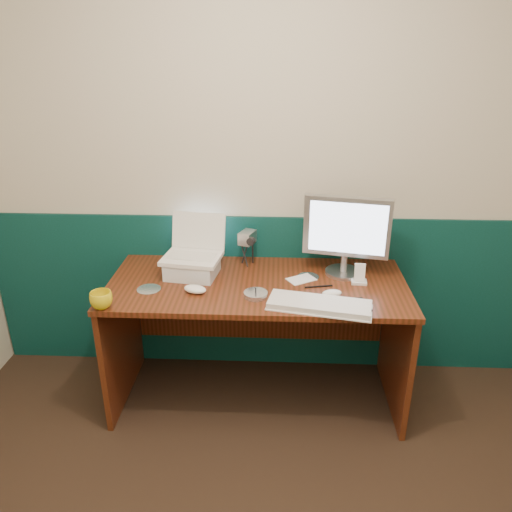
{
  "coord_description": "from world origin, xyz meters",
  "views": [
    {
      "loc": [
        0.02,
        -1.02,
        1.93
      ],
      "look_at": [
        -0.09,
        1.23,
        0.97
      ],
      "focal_mm": 35.0,
      "sensor_mm": 36.0,
      "label": 1
    }
  ],
  "objects_px": {
    "monitor": "(346,235)",
    "laptop": "(191,238)",
    "desk": "(257,342)",
    "keyboard": "(319,305)",
    "camcorder": "(247,250)",
    "mug": "(101,300)"
  },
  "relations": [
    {
      "from": "laptop",
      "to": "monitor",
      "type": "bearing_deg",
      "value": 12.37
    },
    {
      "from": "desk",
      "to": "laptop",
      "type": "distance_m",
      "value": 0.7
    },
    {
      "from": "monitor",
      "to": "camcorder",
      "type": "xyz_separation_m",
      "value": [
        -0.54,
        0.1,
        -0.14
      ]
    },
    {
      "from": "laptop",
      "to": "monitor",
      "type": "relative_size",
      "value": 0.66
    },
    {
      "from": "keyboard",
      "to": "mug",
      "type": "height_order",
      "value": "mug"
    },
    {
      "from": "laptop",
      "to": "keyboard",
      "type": "distance_m",
      "value": 0.78
    },
    {
      "from": "keyboard",
      "to": "camcorder",
      "type": "bearing_deg",
      "value": 138.54
    },
    {
      "from": "camcorder",
      "to": "mug",
      "type": "bearing_deg",
      "value": -118.91
    },
    {
      "from": "keyboard",
      "to": "mug",
      "type": "distance_m",
      "value": 1.05
    },
    {
      "from": "desk",
      "to": "keyboard",
      "type": "distance_m",
      "value": 0.56
    },
    {
      "from": "mug",
      "to": "laptop",
      "type": "bearing_deg",
      "value": 45.68
    },
    {
      "from": "mug",
      "to": "camcorder",
      "type": "distance_m",
      "value": 0.87
    },
    {
      "from": "desk",
      "to": "laptop",
      "type": "relative_size",
      "value": 5.23
    },
    {
      "from": "keyboard",
      "to": "laptop",
      "type": "bearing_deg",
      "value": 164.65
    },
    {
      "from": "keyboard",
      "to": "mug",
      "type": "bearing_deg",
      "value": -165.99
    },
    {
      "from": "laptop",
      "to": "camcorder",
      "type": "distance_m",
      "value": 0.36
    },
    {
      "from": "monitor",
      "to": "keyboard",
      "type": "distance_m",
      "value": 0.48
    },
    {
      "from": "monitor",
      "to": "camcorder",
      "type": "distance_m",
      "value": 0.57
    },
    {
      "from": "laptop",
      "to": "mug",
      "type": "height_order",
      "value": "laptop"
    },
    {
      "from": "monitor",
      "to": "laptop",
      "type": "bearing_deg",
      "value": -164.47
    },
    {
      "from": "monitor",
      "to": "keyboard",
      "type": "bearing_deg",
      "value": -100.36
    },
    {
      "from": "monitor",
      "to": "mug",
      "type": "height_order",
      "value": "monitor"
    }
  ]
}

